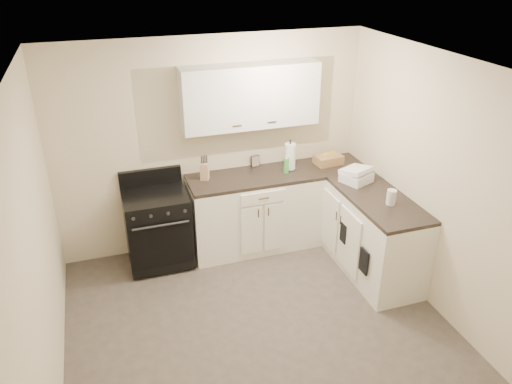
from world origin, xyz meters
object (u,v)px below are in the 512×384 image
object	(u,v)px
wicker_basket	(328,160)
countertop_grill	(356,177)
stove	(158,228)
paper_towel	(290,157)
knife_block	(205,171)

from	to	relation	value
wicker_basket	countertop_grill	world-z (taller)	same
countertop_grill	stove	bearing A→B (deg)	144.47
paper_towel	stove	bearing A→B (deg)	-177.35
stove	wicker_basket	bearing A→B (deg)	2.01
stove	paper_towel	xyz separation A→B (m)	(1.61, 0.07, 0.64)
paper_towel	knife_block	bearing A→B (deg)	178.20
stove	wicker_basket	distance (m)	2.19
knife_block	countertop_grill	xyz separation A→B (m)	(1.60, -0.59, -0.05)
knife_block	paper_towel	xyz separation A→B (m)	(1.02, -0.03, 0.06)
paper_towel	wicker_basket	size ratio (longest dim) A/B	0.99
knife_block	wicker_basket	world-z (taller)	knife_block
knife_block	paper_towel	bearing A→B (deg)	22.86
knife_block	wicker_basket	bearing A→B (deg)	23.45
paper_towel	countertop_grill	xyz separation A→B (m)	(0.58, -0.56, -0.11)
stove	countertop_grill	size ratio (longest dim) A/B	2.88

